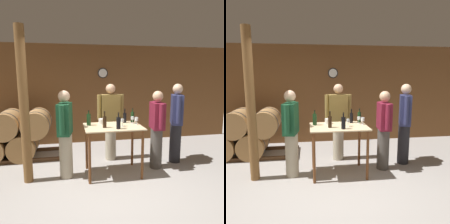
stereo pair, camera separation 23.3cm
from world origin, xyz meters
TOP-DOWN VIEW (x-y plane):
  - ground_plane at (0.00, 0.00)m, footprint 14.00×14.00m
  - back_wall at (0.00, 2.73)m, footprint 8.40×0.08m
  - barrel_rack at (-1.86, 1.80)m, footprint 2.67×0.89m
  - tasting_table at (0.14, 0.57)m, footprint 1.08×0.77m
  - wooden_post at (-1.41, 0.54)m, footprint 0.16×0.16m
  - wine_bottle_far_left at (-0.30, 0.71)m, footprint 0.08×0.08m
  - wine_bottle_left at (-0.03, 0.47)m, footprint 0.07×0.07m
  - wine_bottle_center at (0.19, 0.33)m, footprint 0.08×0.08m
  - wine_bottle_right at (0.43, 0.81)m, footprint 0.07×0.07m
  - wine_bottle_far_right at (0.60, 0.83)m, footprint 0.07×0.07m
  - wine_glass_near_left at (0.31, 0.51)m, footprint 0.06×0.06m
  - wine_glass_near_center at (0.56, 0.71)m, footprint 0.06×0.06m
  - wine_glass_near_right at (0.62, 0.64)m, footprint 0.07×0.07m
  - ice_bucket at (-0.04, 0.78)m, footprint 0.12×0.12m
  - person_host at (1.07, 0.67)m, footprint 0.25×0.59m
  - person_visitor_with_scarf at (-0.74, 0.59)m, footprint 0.29×0.58m
  - person_visitor_bearded at (0.24, 1.31)m, footprint 0.59×0.24m
  - person_visitor_near_door at (1.60, 0.89)m, footprint 0.34×0.56m

SIDE VIEW (x-z plane):
  - ground_plane at x=0.00m, z-range 0.00..0.00m
  - barrel_rack at x=-1.86m, z-range -0.02..1.10m
  - tasting_table at x=0.14m, z-range 0.29..1.24m
  - person_host at x=1.07m, z-range 0.04..1.63m
  - person_visitor_with_scarf at x=-0.74m, z-range 0.04..1.67m
  - person_visitor_bearded at x=0.24m, z-range 0.05..1.75m
  - person_visitor_near_door at x=1.60m, z-range 0.05..1.76m
  - ice_bucket at x=-0.04m, z-range 0.94..1.05m
  - wine_glass_near_right at x=0.62m, z-range 0.97..1.11m
  - wine_glass_near_center at x=0.56m, z-range 0.98..1.12m
  - wine_glass_near_left at x=0.31m, z-range 0.98..1.12m
  - wine_bottle_right at x=0.43m, z-range 0.91..1.20m
  - wine_bottle_far_right at x=0.60m, z-range 0.92..1.20m
  - wine_bottle_left at x=-0.03m, z-range 0.91..1.21m
  - wine_bottle_center at x=0.19m, z-range 0.91..1.21m
  - wine_bottle_far_left at x=-0.30m, z-range 0.92..1.21m
  - wooden_post at x=-1.41m, z-range 0.00..2.70m
  - back_wall at x=0.00m, z-range 0.00..2.70m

